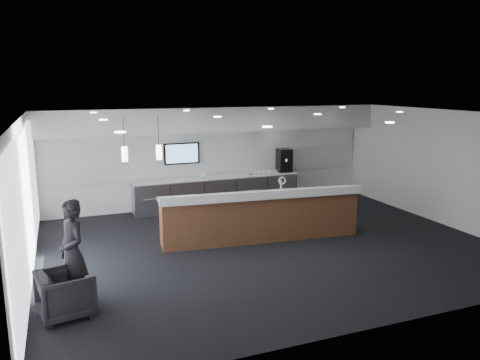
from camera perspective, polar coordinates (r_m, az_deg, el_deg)
name	(u,v)px	position (r m, az deg, el deg)	size (l,w,h in m)	color
ground	(268,245)	(10.90, 3.42, -7.91)	(10.00, 10.00, 0.00)	black
ceiling	(270,114)	(10.29, 3.63, 8.04)	(10.00, 8.00, 0.02)	black
back_wall	(213,156)	(14.17, -3.27, 2.92)	(10.00, 0.02, 3.00)	silver
left_wall	(25,201)	(9.59, -24.78, -2.37)	(0.02, 8.00, 3.00)	silver
right_wall	(442,167)	(13.36, 23.41, 1.44)	(0.02, 8.00, 3.00)	silver
soffit_bulkhead	(218,119)	(13.61, -2.74, 7.44)	(10.00, 0.90, 0.70)	silver
alcove_panel	(214,153)	(14.12, -3.24, 3.30)	(9.80, 0.06, 1.40)	silver
window_blinds_wall	(27,201)	(9.58, -24.54, -2.35)	(0.04, 7.36, 2.55)	silver
back_credenza	(217,192)	(14.02, -2.77, -1.42)	(5.06, 0.66, 0.95)	gray
wall_tv	(182,153)	(13.78, -7.12, 3.23)	(1.05, 0.08, 0.62)	black
pendant_left	(154,149)	(10.39, -10.45, 3.75)	(0.12, 0.12, 0.30)	#FFE6C6
pendant_right	(121,151)	(10.29, -14.29, 3.50)	(0.12, 0.12, 0.30)	#FFE6C6
ceiling_can_lights	(270,115)	(10.30, 3.62, 7.87)	(7.00, 5.00, 0.02)	white
service_counter	(261,216)	(11.11, 2.58, -4.39)	(4.85, 1.26, 1.49)	#4E2F1A
coffee_machine	(284,160)	(14.68, 5.40, 2.42)	(0.45, 0.56, 0.71)	black
info_sign_left	(203,174)	(13.69, -4.51, 0.71)	(0.15, 0.02, 0.21)	white
info_sign_right	(249,171)	(14.11, 1.14, 1.07)	(0.16, 0.02, 0.21)	white
armchair	(66,294)	(8.13, -20.49, -12.84)	(0.80, 0.83, 0.75)	black
lounge_guest	(72,252)	(8.34, -19.76, -8.31)	(0.65, 0.43, 1.79)	black
cup_0	(276,171)	(14.52, 4.39, 1.08)	(0.09, 0.09, 0.08)	white
cup_1	(272,171)	(14.46, 3.89, 1.05)	(0.09, 0.09, 0.08)	white
cup_2	(268,172)	(14.40, 3.38, 1.01)	(0.09, 0.09, 0.08)	white
cup_3	(263,172)	(14.35, 2.88, 0.98)	(0.09, 0.09, 0.08)	white
cup_4	(259,172)	(14.29, 2.36, 0.94)	(0.09, 0.09, 0.08)	white
cup_5	(255,173)	(14.24, 1.85, 0.90)	(0.09, 0.09, 0.08)	white
cup_6	(251,173)	(14.18, 1.33, 0.86)	(0.09, 0.09, 0.08)	white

